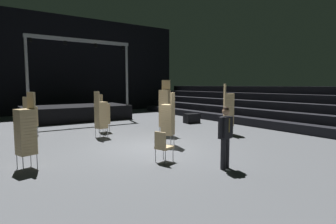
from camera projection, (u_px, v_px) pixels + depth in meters
ground_plane at (152, 149)px, 10.13m from camera, size 22.00×30.00×0.10m
arena_end_wall at (57, 64)px, 22.06m from camera, size 22.00×0.30×8.00m
bleacher_bank_right at (277, 106)px, 15.96m from camera, size 3.75×24.00×2.25m
stage_riser at (76, 112)px, 18.21m from camera, size 6.58×3.58×5.14m
man_with_tie at (226, 134)px, 7.50m from camera, size 0.57×0.31×1.74m
chair_stack_front_right at (228, 109)px, 12.84m from camera, size 0.62×0.62×2.39m
chair_stack_mid_left at (168, 119)px, 10.47m from camera, size 0.61×0.61×2.05m
chair_stack_mid_right at (165, 108)px, 12.61m from camera, size 0.62×0.62×2.56m
chair_stack_mid_centre at (30, 116)px, 12.57m from camera, size 0.61×0.61×1.79m
chair_stack_rear_left at (166, 107)px, 18.08m from camera, size 0.56×0.56×1.79m
chair_stack_rear_right at (104, 113)px, 13.47m from camera, size 0.51×0.51×1.88m
chair_stack_rear_centre at (101, 114)px, 12.08m from camera, size 0.51×0.51×2.05m
chair_stack_aisle_left at (26, 131)px, 7.51m from camera, size 0.55×0.55×2.14m
equipment_road_case at (192, 118)px, 16.72m from camera, size 0.96×0.69×0.58m
loose_chair_near_man at (163, 145)px, 8.18m from camera, size 0.56×0.56×0.95m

